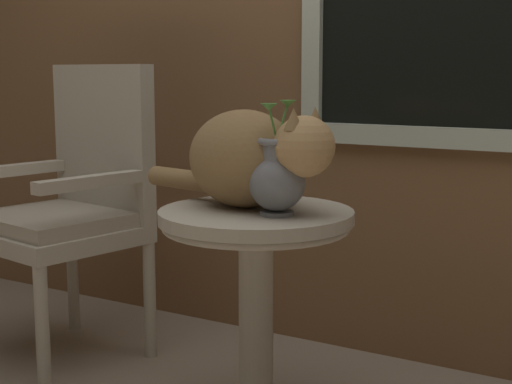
% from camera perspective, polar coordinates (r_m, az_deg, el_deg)
% --- Properties ---
extents(wicker_side_table, '(0.54, 0.54, 0.64)m').
position_cam_1_polar(wicker_side_table, '(2.16, -0.00, -6.42)').
color(wicker_side_table, '#B2A893').
rests_on(wicker_side_table, ground_plane).
extents(wicker_chair, '(0.58, 0.57, 1.04)m').
position_cam_1_polar(wicker_chair, '(2.79, -13.39, -0.55)').
color(wicker_chair, '#B2A893').
rests_on(wicker_chair, ground_plane).
extents(cat, '(0.67, 0.33, 0.29)m').
position_cam_1_polar(cat, '(2.12, -0.43, 2.57)').
color(cat, olive).
rests_on(cat, wicker_side_table).
extents(pewter_vase_with_ivy, '(0.15, 0.15, 0.30)m').
position_cam_1_polar(pewter_vase_with_ivy, '(2.02, 1.57, 1.09)').
color(pewter_vase_with_ivy, slate).
rests_on(pewter_vase_with_ivy, wicker_side_table).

